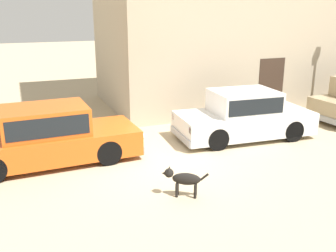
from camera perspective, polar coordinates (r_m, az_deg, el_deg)
The scene contains 4 objects.
ground_plane at distance 10.19m, azimuth -1.39°, elevation -5.36°, with size 80.00×80.00×0.00m, color tan.
parked_sedan_nearest at distance 10.43m, azimuth -17.44°, elevation -1.33°, with size 4.80×1.97×1.51m.
parked_sedan_second at distance 12.10m, azimuth 11.20°, elevation 1.61°, with size 4.41×2.02×1.50m.
stray_dog_spotted at distance 8.28m, azimuth 2.18°, elevation -7.79°, with size 0.91×0.57×0.65m.
Camera 1 is at (-3.22, -8.86, 3.89)m, focal length 41.13 mm.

